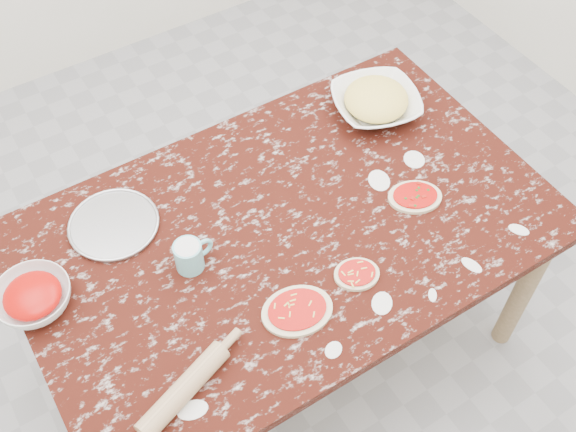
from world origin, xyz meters
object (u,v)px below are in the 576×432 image
(pizza_tray, at_px, (114,225))
(flour_mug, at_px, (190,255))
(sauce_bowl, at_px, (34,298))
(rolling_pin, at_px, (184,390))
(worktable, at_px, (288,242))
(cheese_bowl, at_px, (376,104))

(pizza_tray, distance_m, flour_mug, 0.29)
(sauce_bowl, height_order, rolling_pin, sauce_bowl)
(worktable, relative_size, flour_mug, 12.96)
(flour_mug, xyz_separation_m, rolling_pin, (-0.20, -0.35, -0.02))
(cheese_bowl, bearing_deg, flour_mug, -164.22)
(cheese_bowl, bearing_deg, sauce_bowl, -174.37)
(pizza_tray, bearing_deg, worktable, -31.96)
(worktable, relative_size, sauce_bowl, 7.48)
(worktable, xyz_separation_m, flour_mug, (-0.31, 0.03, 0.13))
(worktable, distance_m, cheese_bowl, 0.60)
(flour_mug, bearing_deg, pizza_tray, 118.28)
(pizza_tray, xyz_separation_m, sauce_bowl, (-0.29, -0.14, 0.03))
(pizza_tray, bearing_deg, flour_mug, -61.72)
(flour_mug, bearing_deg, rolling_pin, -119.62)
(cheese_bowl, height_order, flour_mug, flour_mug)
(sauce_bowl, xyz_separation_m, flour_mug, (0.43, -0.11, 0.02))
(flour_mug, relative_size, rolling_pin, 0.42)
(pizza_tray, xyz_separation_m, flour_mug, (0.14, -0.25, 0.04))
(worktable, bearing_deg, sauce_bowl, 169.30)
(pizza_tray, relative_size, rolling_pin, 0.92)
(worktable, xyz_separation_m, cheese_bowl, (0.52, 0.26, 0.12))
(pizza_tray, bearing_deg, cheese_bowl, -0.92)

